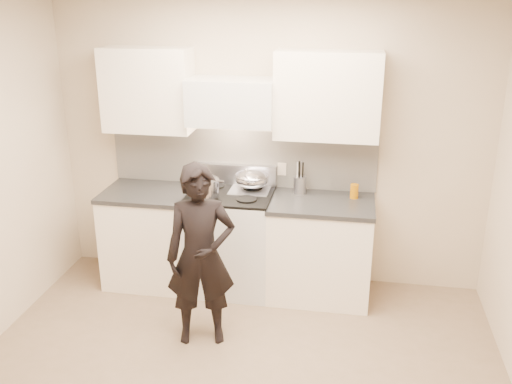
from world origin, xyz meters
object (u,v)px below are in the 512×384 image
(counter_right, at_px, (320,248))
(wok, at_px, (252,179))
(stove, at_px, (231,240))
(person, at_px, (201,256))
(utensil_crock, at_px, (300,184))

(counter_right, bearing_deg, wok, 168.73)
(stove, distance_m, person, 0.92)
(utensil_crock, bearing_deg, wok, -174.41)
(wok, bearing_deg, person, -102.45)
(stove, bearing_deg, wok, 36.03)
(stove, relative_size, utensil_crock, 3.21)
(counter_right, height_order, wok, wok)
(wok, height_order, utensil_crock, utensil_crock)
(stove, xyz_separation_m, person, (-0.04, -0.88, 0.26))
(wok, distance_m, utensil_crock, 0.44)
(counter_right, xyz_separation_m, wok, (-0.65, 0.13, 0.58))
(utensil_crock, bearing_deg, stove, -164.29)
(stove, relative_size, person, 0.65)
(wok, xyz_separation_m, person, (-0.22, -1.01, -0.31))
(stove, bearing_deg, utensil_crock, 15.71)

